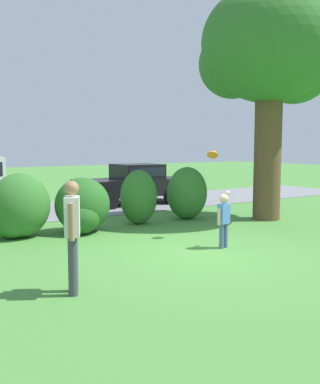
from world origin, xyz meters
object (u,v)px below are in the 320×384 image
at_px(parked_sedan, 132,182).
at_px(child_thrower, 224,216).
at_px(adult_onlooker, 72,231).
at_px(oak_tree_large, 270,53).
at_px(frisbee, 213,155).

xyz_separation_m(parked_sedan, child_thrower, (-2.10, -7.52, -0.13)).
xyz_separation_m(parked_sedan, adult_onlooker, (-6.06, -8.47, 0.13)).
distance_m(parked_sedan, adult_onlooker, 10.42).
relative_size(oak_tree_large, parked_sedan, 1.58).
xyz_separation_m(oak_tree_large, adult_onlooker, (-7.82, -3.20, -4.08)).
relative_size(frisbee, adult_onlooker, 0.18).
relative_size(oak_tree_large, frisbee, 22.46).
relative_size(child_thrower, adult_onlooker, 0.74).
relative_size(parked_sedan, child_thrower, 3.47).
bearing_deg(frisbee, child_thrower, -117.88).
bearing_deg(parked_sedan, frisbee, -103.51).
bearing_deg(child_thrower, adult_onlooker, -166.45).
relative_size(oak_tree_large, child_thrower, 5.49).
bearing_deg(adult_onlooker, oak_tree_large, 22.28).
height_order(parked_sedan, adult_onlooker, adult_onlooker).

